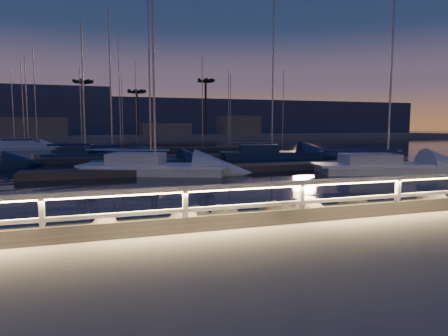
{
  "coord_description": "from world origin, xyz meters",
  "views": [
    {
      "loc": [
        -7.0,
        -8.78,
        2.43
      ],
      "look_at": [
        -2.73,
        4.0,
        0.99
      ],
      "focal_mm": 32.0,
      "sensor_mm": 36.0,
      "label": 1
    }
  ],
  "objects_px": {
    "sailboat_d": "(383,166)",
    "sailboat_m": "(13,145)",
    "sailboat_h": "(269,153)",
    "sailboat_i": "(27,147)",
    "sailboat_c": "(151,167)",
    "sailboat_j": "(110,153)",
    "sailboat_n": "(23,145)",
    "sailboat_b": "(148,162)",
    "sailboat_e": "(83,155)",
    "guard_rail": "(366,188)"
  },
  "relations": [
    {
      "from": "sailboat_d",
      "to": "sailboat_m",
      "type": "distance_m",
      "value": 49.12
    },
    {
      "from": "sailboat_h",
      "to": "sailboat_i",
      "type": "bearing_deg",
      "value": 153.46
    },
    {
      "from": "sailboat_d",
      "to": "sailboat_c",
      "type": "bearing_deg",
      "value": 178.62
    },
    {
      "from": "sailboat_c",
      "to": "sailboat_j",
      "type": "xyz_separation_m",
      "value": [
        -1.8,
        14.43,
        -0.01
      ]
    },
    {
      "from": "sailboat_i",
      "to": "sailboat_n",
      "type": "xyz_separation_m",
      "value": [
        -1.28,
        5.97,
        -0.01
      ]
    },
    {
      "from": "sailboat_b",
      "to": "sailboat_i",
      "type": "xyz_separation_m",
      "value": [
        -11.25,
        25.5,
        -0.04
      ]
    },
    {
      "from": "sailboat_c",
      "to": "sailboat_h",
      "type": "distance_m",
      "value": 15.03
    },
    {
      "from": "sailboat_e",
      "to": "sailboat_n",
      "type": "xyz_separation_m",
      "value": [
        -8.05,
        23.35,
        -0.03
      ]
    },
    {
      "from": "sailboat_j",
      "to": "sailboat_m",
      "type": "bearing_deg",
      "value": 95.3
    },
    {
      "from": "sailboat_i",
      "to": "sailboat_b",
      "type": "bearing_deg",
      "value": -61.95
    },
    {
      "from": "guard_rail",
      "to": "sailboat_d",
      "type": "distance_m",
      "value": 16.23
    },
    {
      "from": "sailboat_c",
      "to": "sailboat_e",
      "type": "distance_m",
      "value": 12.56
    },
    {
      "from": "sailboat_j",
      "to": "sailboat_b",
      "type": "bearing_deg",
      "value": -101.88
    },
    {
      "from": "sailboat_i",
      "to": "sailboat_j",
      "type": "distance_m",
      "value": 17.4
    },
    {
      "from": "sailboat_m",
      "to": "sailboat_c",
      "type": "bearing_deg",
      "value": -89.18
    },
    {
      "from": "sailboat_c",
      "to": "sailboat_i",
      "type": "bearing_deg",
      "value": 134.13
    },
    {
      "from": "guard_rail",
      "to": "sailboat_d",
      "type": "xyz_separation_m",
      "value": [
        10.81,
        12.07,
        -0.93
      ]
    },
    {
      "from": "sailboat_h",
      "to": "sailboat_m",
      "type": "height_order",
      "value": "sailboat_h"
    },
    {
      "from": "sailboat_h",
      "to": "sailboat_i",
      "type": "relative_size",
      "value": 1.43
    },
    {
      "from": "sailboat_i",
      "to": "sailboat_j",
      "type": "height_order",
      "value": "sailboat_j"
    },
    {
      "from": "sailboat_h",
      "to": "sailboat_i",
      "type": "height_order",
      "value": "sailboat_h"
    },
    {
      "from": "sailboat_d",
      "to": "sailboat_h",
      "type": "height_order",
      "value": "sailboat_h"
    },
    {
      "from": "sailboat_h",
      "to": "sailboat_n",
      "type": "bearing_deg",
      "value": 147.67
    },
    {
      "from": "sailboat_b",
      "to": "sailboat_i",
      "type": "distance_m",
      "value": 27.87
    },
    {
      "from": "sailboat_e",
      "to": "sailboat_i",
      "type": "height_order",
      "value": "sailboat_e"
    },
    {
      "from": "sailboat_e",
      "to": "sailboat_j",
      "type": "height_order",
      "value": "sailboat_j"
    },
    {
      "from": "sailboat_m",
      "to": "sailboat_n",
      "type": "height_order",
      "value": "sailboat_n"
    },
    {
      "from": "sailboat_d",
      "to": "sailboat_e",
      "type": "height_order",
      "value": "sailboat_d"
    },
    {
      "from": "guard_rail",
      "to": "sailboat_b",
      "type": "distance_m",
      "value": 20.11
    },
    {
      "from": "sailboat_j",
      "to": "sailboat_c",
      "type": "bearing_deg",
      "value": -105.9
    },
    {
      "from": "sailboat_b",
      "to": "sailboat_n",
      "type": "distance_m",
      "value": 33.87
    },
    {
      "from": "sailboat_n",
      "to": "sailboat_e",
      "type": "bearing_deg",
      "value": -79.57
    },
    {
      "from": "sailboat_b",
      "to": "sailboat_n",
      "type": "xyz_separation_m",
      "value": [
        -12.53,
        31.46,
        -0.05
      ]
    },
    {
      "from": "sailboat_c",
      "to": "sailboat_d",
      "type": "height_order",
      "value": "sailboat_d"
    },
    {
      "from": "sailboat_m",
      "to": "sailboat_n",
      "type": "xyz_separation_m",
      "value": [
        1.42,
        -1.21,
        -0.0
      ]
    },
    {
      "from": "sailboat_e",
      "to": "sailboat_n",
      "type": "height_order",
      "value": "sailboat_e"
    },
    {
      "from": "sailboat_d",
      "to": "sailboat_j",
      "type": "relative_size",
      "value": 1.12
    },
    {
      "from": "sailboat_d",
      "to": "sailboat_i",
      "type": "relative_size",
      "value": 1.4
    },
    {
      "from": "sailboat_d",
      "to": "sailboat_i",
      "type": "xyz_separation_m",
      "value": [
        -25.15,
        33.28,
        -0.03
      ]
    },
    {
      "from": "sailboat_e",
      "to": "guard_rail",
      "type": "bearing_deg",
      "value": -64.21
    },
    {
      "from": "sailboat_d",
      "to": "sailboat_e",
      "type": "distance_m",
      "value": 24.31
    },
    {
      "from": "sailboat_c",
      "to": "sailboat_i",
      "type": "relative_size",
      "value": 1.39
    },
    {
      "from": "sailboat_b",
      "to": "sailboat_m",
      "type": "distance_m",
      "value": 35.53
    },
    {
      "from": "sailboat_m",
      "to": "sailboat_j",
      "type": "bearing_deg",
      "value": -81.4
    },
    {
      "from": "guard_rail",
      "to": "sailboat_d",
      "type": "height_order",
      "value": "sailboat_d"
    },
    {
      "from": "sailboat_i",
      "to": "sailboat_j",
      "type": "bearing_deg",
      "value": -54.06
    },
    {
      "from": "guard_rail",
      "to": "sailboat_i",
      "type": "relative_size",
      "value": 3.9
    },
    {
      "from": "sailboat_b",
      "to": "sailboat_e",
      "type": "relative_size",
      "value": 1.17
    },
    {
      "from": "sailboat_b",
      "to": "sailboat_m",
      "type": "height_order",
      "value": "sailboat_b"
    },
    {
      "from": "guard_rail",
      "to": "sailboat_h",
      "type": "bearing_deg",
      "value": 70.64
    }
  ]
}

